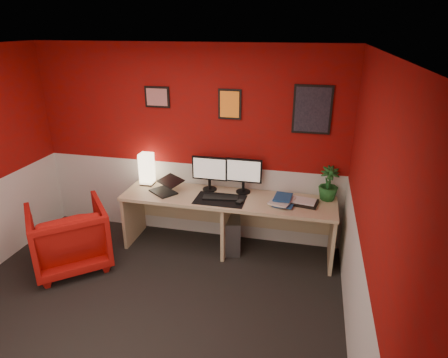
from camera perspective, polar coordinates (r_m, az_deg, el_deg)
ground at (r=4.15m, az=-12.66°, el=-19.15°), size 4.00×3.50×0.01m
ceiling at (r=3.17m, az=-16.53°, el=17.66°), size 4.00×3.50×0.01m
wall_back at (r=4.98m, az=-5.33°, el=5.00°), size 4.00×0.01×2.50m
wall_right at (r=3.15m, az=20.36°, el=-6.72°), size 0.01×3.50×2.50m
wainscot_back at (r=5.24m, az=-5.06°, el=-2.89°), size 4.00×0.01×1.00m
wainscot_right at (r=3.56m, az=18.64°, el=-17.43°), size 0.01×3.50×1.00m
desk at (r=4.86m, az=0.50°, el=-6.65°), size 2.60×0.65×0.73m
shoji_lamp at (r=5.12m, az=-11.31°, el=1.35°), size 0.16×0.16×0.40m
laptop at (r=4.85m, az=-9.01°, el=-0.80°), size 0.40×0.38×0.22m
monitor_left at (r=4.81m, az=-2.17°, el=1.58°), size 0.45×0.06×0.58m
monitor_right at (r=4.74m, az=2.90°, el=1.25°), size 0.45×0.06×0.58m
desk_mat at (r=4.64m, az=-0.58°, el=-3.05°), size 0.60×0.38×0.01m
keyboard at (r=4.66m, az=-0.54°, el=-2.76°), size 0.43×0.19×0.02m
mouse at (r=4.54m, az=2.32°, el=-3.40°), size 0.08×0.11×0.03m
book_bottom at (r=4.62m, az=7.50°, el=-3.21°), size 0.28×0.35×0.03m
book_middle at (r=4.60m, az=7.19°, el=-2.92°), size 0.32×0.37×0.02m
book_top at (r=4.62m, az=7.44°, el=-2.55°), size 0.22×0.29×0.03m
zen_tray at (r=4.63m, az=11.48°, el=-3.38°), size 0.39×0.30×0.03m
potted_plant at (r=4.73m, az=15.17°, el=-0.67°), size 0.26×0.26×0.41m
pc_tower at (r=4.95m, az=1.18°, el=-7.94°), size 0.30×0.48×0.45m
armchair at (r=4.91m, az=-21.89°, el=-7.85°), size 1.17×1.17×0.77m
art_left at (r=4.96m, az=-9.83°, el=11.84°), size 0.32×0.02×0.26m
art_center at (r=4.69m, az=0.86°, el=10.97°), size 0.28×0.02×0.36m
art_right at (r=4.59m, az=12.89°, el=9.94°), size 0.44×0.02×0.56m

